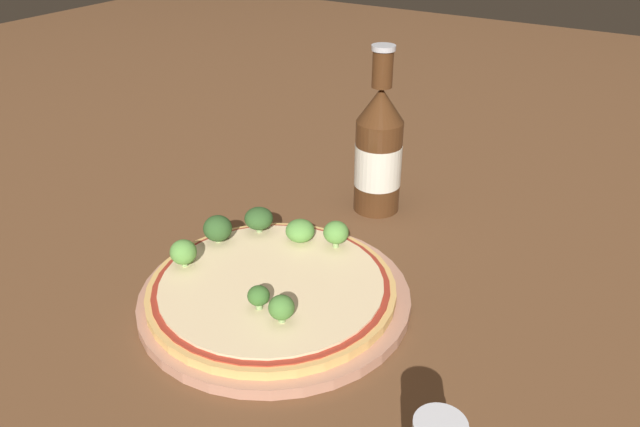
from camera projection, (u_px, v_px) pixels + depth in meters
name	position (u px, v px, depth m)	size (l,w,h in m)	color
ground_plane	(292.00, 293.00, 0.68)	(3.00, 3.00, 0.00)	brown
plate	(275.00, 296.00, 0.66)	(0.29, 0.29, 0.01)	tan
pizza	(272.00, 287.00, 0.66)	(0.26, 0.26, 0.01)	tan
broccoli_floret_0	(336.00, 233.00, 0.70)	(0.03, 0.03, 0.03)	#89A866
broccoli_floret_1	(259.00, 296.00, 0.61)	(0.02, 0.02, 0.03)	#89A866
broccoli_floret_2	(218.00, 228.00, 0.72)	(0.03, 0.03, 0.03)	#89A866
broccoli_floret_3	(281.00, 308.00, 0.59)	(0.03, 0.03, 0.03)	#89A866
broccoli_floret_4	(259.00, 219.00, 0.73)	(0.03, 0.03, 0.03)	#89A866
broccoli_floret_5	(300.00, 231.00, 0.72)	(0.03, 0.03, 0.03)	#89A866
broccoli_floret_6	(183.00, 252.00, 0.67)	(0.03, 0.03, 0.03)	#89A866
beer_bottle	(379.00, 151.00, 0.81)	(0.06, 0.06, 0.22)	#472814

